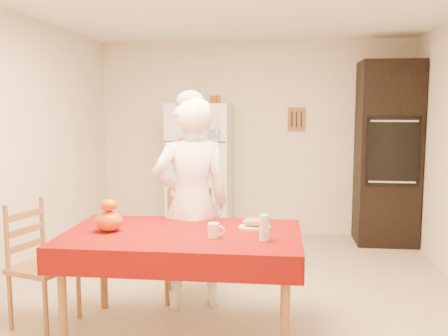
# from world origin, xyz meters

# --- Properties ---
(floor) EXTENTS (4.50, 4.50, 0.00)m
(floor) POSITION_xyz_m (0.00, 0.00, 0.00)
(floor) COLOR tan
(floor) RESTS_ON ground
(room_shell) EXTENTS (4.02, 4.52, 2.51)m
(room_shell) POSITION_xyz_m (0.00, 0.00, 1.62)
(room_shell) COLOR beige
(room_shell) RESTS_ON ground
(refrigerator) EXTENTS (0.75, 0.74, 1.70)m
(refrigerator) POSITION_xyz_m (-0.65, 1.88, 0.85)
(refrigerator) COLOR white
(refrigerator) RESTS_ON floor
(oven_cabinet) EXTENTS (0.70, 0.62, 2.20)m
(oven_cabinet) POSITION_xyz_m (1.63, 1.93, 1.10)
(oven_cabinet) COLOR black
(oven_cabinet) RESTS_ON floor
(dining_table) EXTENTS (1.70, 1.00, 0.76)m
(dining_table) POSITION_xyz_m (-0.35, -0.80, 0.69)
(dining_table) COLOR brown
(dining_table) RESTS_ON floor
(chair_far) EXTENTS (0.47, 0.45, 0.95)m
(chair_far) POSITION_xyz_m (-0.43, -0.05, 0.51)
(chair_far) COLOR brown
(chair_far) RESTS_ON floor
(chair_left) EXTENTS (0.50, 0.52, 0.95)m
(chair_left) POSITION_xyz_m (-1.48, -0.74, 0.51)
(chair_left) COLOR brown
(chair_left) RESTS_ON floor
(seated_woman) EXTENTS (0.73, 0.59, 1.73)m
(seated_woman) POSITION_xyz_m (-0.37, -0.29, 0.87)
(seated_woman) COLOR white
(seated_woman) RESTS_ON floor
(coffee_mug) EXTENTS (0.08, 0.08, 0.10)m
(coffee_mug) POSITION_xyz_m (-0.10, -0.91, 0.81)
(coffee_mug) COLOR white
(coffee_mug) RESTS_ON dining_table
(pumpkin_lower) EXTENTS (0.20, 0.20, 0.15)m
(pumpkin_lower) POSITION_xyz_m (-0.88, -0.82, 0.84)
(pumpkin_lower) COLOR #CF4604
(pumpkin_lower) RESTS_ON dining_table
(pumpkin_upper) EXTENTS (0.12, 0.12, 0.09)m
(pumpkin_upper) POSITION_xyz_m (-0.88, -0.82, 0.96)
(pumpkin_upper) COLOR #E54D05
(pumpkin_upper) RESTS_ON pumpkin_lower
(wine_glass) EXTENTS (0.07, 0.07, 0.18)m
(wine_glass) POSITION_xyz_m (0.25, -0.95, 0.85)
(wine_glass) COLOR silver
(wine_glass) RESTS_ON dining_table
(bread_plate) EXTENTS (0.24, 0.24, 0.02)m
(bread_plate) POSITION_xyz_m (0.17, -0.63, 0.77)
(bread_plate) COLOR silver
(bread_plate) RESTS_ON dining_table
(bread_loaf) EXTENTS (0.18, 0.10, 0.06)m
(bread_loaf) POSITION_xyz_m (0.17, -0.63, 0.81)
(bread_loaf) COLOR #9D784D
(bread_loaf) RESTS_ON bread_plate
(spice_jar_left) EXTENTS (0.05, 0.05, 0.10)m
(spice_jar_left) POSITION_xyz_m (-0.50, 1.93, 1.75)
(spice_jar_left) COLOR brown
(spice_jar_left) RESTS_ON refrigerator
(spice_jar_mid) EXTENTS (0.05, 0.05, 0.10)m
(spice_jar_mid) POSITION_xyz_m (-0.47, 1.93, 1.75)
(spice_jar_mid) COLOR brown
(spice_jar_mid) RESTS_ON refrigerator
(spice_jar_right) EXTENTS (0.05, 0.05, 0.10)m
(spice_jar_right) POSITION_xyz_m (-0.42, 1.93, 1.75)
(spice_jar_right) COLOR brown
(spice_jar_right) RESTS_ON refrigerator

